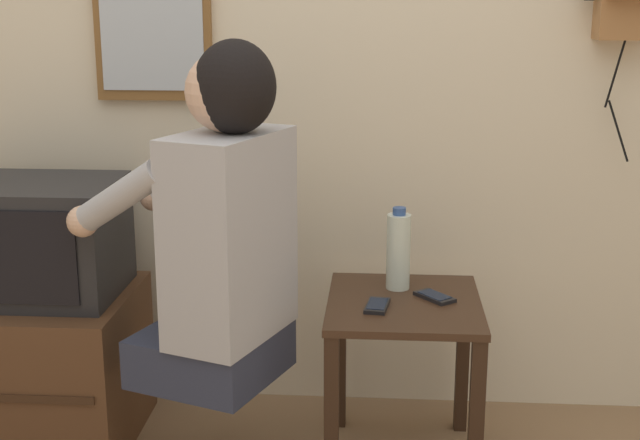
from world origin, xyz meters
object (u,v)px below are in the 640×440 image
object	(u,v)px
water_bottle	(398,251)
cell_phone_spare	(435,297)
television	(23,238)
cell_phone_held	(377,305)
person	(222,225)

from	to	relation	value
water_bottle	cell_phone_spare	bearing A→B (deg)	-39.42
television	cell_phone_held	world-z (taller)	television
person	cell_phone_spare	world-z (taller)	person
cell_phone_held	water_bottle	size ratio (longest dim) A/B	0.52
person	water_bottle	distance (m)	0.56
television	cell_phone_spare	size ratio (longest dim) A/B	4.30
person	cell_phone_held	bearing A→B (deg)	-60.65
cell_phone_spare	water_bottle	size ratio (longest dim) A/B	0.53
person	water_bottle	bearing A→B (deg)	-43.00
cell_phone_held	cell_phone_spare	bearing A→B (deg)	35.53
cell_phone_held	television	bearing A→B (deg)	179.66
cell_phone_spare	water_bottle	xyz separation A→B (m)	(-0.11, 0.09, 0.11)
television	cell_phone_held	size ratio (longest dim) A/B	4.40
person	television	xyz separation A→B (m)	(-0.66, 0.22, -0.11)
television	cell_phone_held	xyz separation A→B (m)	(1.08, -0.15, -0.13)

